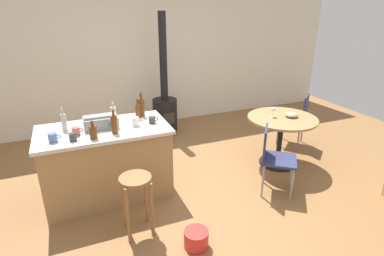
% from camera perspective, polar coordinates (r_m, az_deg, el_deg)
% --- Properties ---
extents(ground_plane, '(8.80, 8.80, 0.00)m').
position_cam_1_polar(ground_plane, '(4.09, 1.92, -10.94)').
color(ground_plane, olive).
extents(back_wall, '(8.00, 0.10, 2.70)m').
position_cam_1_polar(back_wall, '(5.97, -8.51, 13.36)').
color(back_wall, silver).
rests_on(back_wall, ground_plane).
extents(kitchen_island, '(1.49, 0.80, 0.89)m').
position_cam_1_polar(kitchen_island, '(3.88, -15.42, -6.10)').
color(kitchen_island, '#A37A4C').
rests_on(kitchen_island, ground_plane).
extents(wooden_stool, '(0.32, 0.32, 0.65)m').
position_cam_1_polar(wooden_stool, '(3.18, -10.25, -11.74)').
color(wooden_stool, olive).
rests_on(wooden_stool, ground_plane).
extents(dining_table, '(0.97, 0.97, 0.73)m').
position_cam_1_polar(dining_table, '(4.59, 16.14, -0.12)').
color(dining_table, black).
rests_on(dining_table, ground_plane).
extents(folding_chair_near, '(0.56, 0.56, 0.85)m').
position_cam_1_polar(folding_chair_near, '(3.91, 14.90, -4.90)').
color(folding_chair_near, navy).
rests_on(folding_chair_near, ground_plane).
extents(folding_chair_far, '(0.56, 0.56, 0.87)m').
position_cam_1_polar(folding_chair_far, '(5.35, 18.78, 2.22)').
color(folding_chair_far, navy).
rests_on(folding_chair_far, ground_plane).
extents(wood_stove, '(0.44, 0.45, 2.12)m').
position_cam_1_polar(wood_stove, '(5.58, -5.04, 4.00)').
color(wood_stove, black).
rests_on(wood_stove, ground_plane).
extents(toolbox, '(0.38, 0.21, 0.16)m').
position_cam_1_polar(toolbox, '(3.68, -16.51, 1.07)').
color(toolbox, gray).
rests_on(toolbox, kitchen_island).
extents(bottle_0, '(0.07, 0.07, 0.21)m').
position_cam_1_polar(bottle_0, '(3.94, -14.31, 2.78)').
color(bottle_0, '#B7B2AD').
rests_on(bottle_0, kitchen_island).
extents(bottle_1, '(0.06, 0.06, 0.27)m').
position_cam_1_polar(bottle_1, '(3.74, -22.60, 1.06)').
color(bottle_1, '#B7B2AD').
rests_on(bottle_1, kitchen_island).
extents(bottle_2, '(0.07, 0.07, 0.28)m').
position_cam_1_polar(bottle_2, '(3.48, -14.16, 0.68)').
color(bottle_2, '#603314').
rests_on(bottle_2, kitchen_island).
extents(bottle_3, '(0.06, 0.06, 0.25)m').
position_cam_1_polar(bottle_3, '(3.88, -9.99, 3.09)').
color(bottle_3, '#603314').
rests_on(bottle_3, kitchen_island).
extents(bottle_4, '(0.08, 0.08, 0.20)m').
position_cam_1_polar(bottle_4, '(3.41, -17.80, -0.69)').
color(bottle_4, '#603314').
rests_on(bottle_4, kitchen_island).
extents(bottle_5, '(0.08, 0.08, 0.31)m').
position_cam_1_polar(bottle_5, '(3.96, -9.33, 3.85)').
color(bottle_5, '#603314').
rests_on(bottle_5, kitchen_island).
extents(cup_0, '(0.12, 0.09, 0.09)m').
position_cam_1_polar(cup_0, '(3.50, -24.32, -1.63)').
color(cup_0, '#4C7099').
rests_on(cup_0, kitchen_island).
extents(cup_1, '(0.12, 0.08, 0.10)m').
position_cam_1_polar(cup_1, '(3.66, -10.36, 1.16)').
color(cup_1, white).
rests_on(cup_1, kitchen_island).
extents(cup_2, '(0.11, 0.07, 0.09)m').
position_cam_1_polar(cup_2, '(3.44, -21.13, -1.54)').
color(cup_2, '#383838').
rests_on(cup_2, kitchen_island).
extents(cup_3, '(0.12, 0.08, 0.08)m').
position_cam_1_polar(cup_3, '(3.72, -7.37, 1.49)').
color(cup_3, '#383838').
rests_on(cup_3, kitchen_island).
extents(cup_4, '(0.12, 0.08, 0.09)m').
position_cam_1_polar(cup_4, '(3.59, -20.62, -0.52)').
color(cup_4, '#DB6651').
rests_on(cup_4, kitchen_island).
extents(wine_glass, '(0.07, 0.07, 0.14)m').
position_cam_1_polar(wine_glass, '(4.48, 14.74, 3.28)').
color(wine_glass, silver).
rests_on(wine_glass, dining_table).
extents(serving_bowl, '(0.18, 0.18, 0.07)m').
position_cam_1_polar(serving_bowl, '(4.58, 17.91, 2.38)').
color(serving_bowl, tan).
rests_on(serving_bowl, dining_table).
extents(plastic_bucket, '(0.24, 0.24, 0.18)m').
position_cam_1_polar(plastic_bucket, '(3.19, 0.78, -19.80)').
color(plastic_bucket, red).
rests_on(plastic_bucket, ground_plane).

